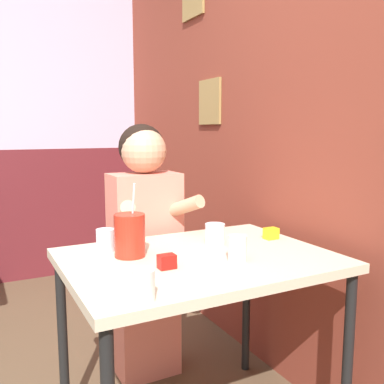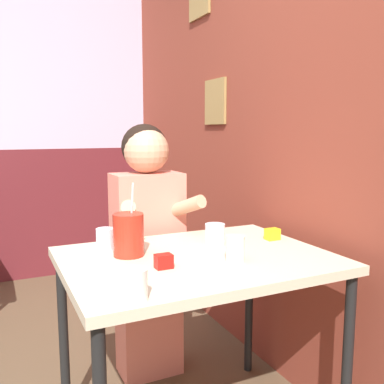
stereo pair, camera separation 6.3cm
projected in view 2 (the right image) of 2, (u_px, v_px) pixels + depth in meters
The scene contains 10 objects.
brick_wall_right at pixel (219, 115), 2.69m from camera, with size 0.08×4.74×2.70m.
main_table at pixel (197, 274), 1.66m from camera, with size 1.01×0.75×0.77m.
person_seated at pixel (148, 242), 2.15m from camera, with size 0.42×0.42×1.29m.
cocktail_pitcher at pixel (128, 235), 1.64m from camera, with size 0.12×0.12×0.28m.
glass_near_pitcher at pixel (215, 235), 1.80m from camera, with size 0.08×0.08×0.09m.
glass_center at pixel (136, 285), 1.22m from camera, with size 0.06×0.06×0.09m.
glass_far_side at pixel (235, 249), 1.57m from camera, with size 0.07×0.07×0.10m.
glass_by_brick at pixel (105, 239), 1.72m from camera, with size 0.07×0.07×0.09m.
condiment_ketchup at pixel (164, 261), 1.50m from camera, with size 0.06×0.04×0.05m.
condiment_mustard at pixel (272, 234), 1.89m from camera, with size 0.06×0.04×0.05m.
Camera 2 is at (0.04, -1.03, 1.25)m, focal length 40.00 mm.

